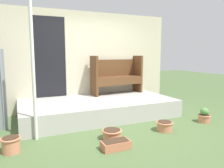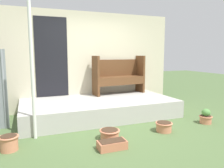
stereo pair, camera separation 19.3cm
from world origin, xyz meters
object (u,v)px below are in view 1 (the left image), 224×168
at_px(flower_pot_left, 11,144).
at_px(flower_pot_right, 165,126).
at_px(planter_box_rect, 116,145).
at_px(bench, 117,74).
at_px(flower_pot_far_right, 204,116).
at_px(support_post, 33,72).
at_px(flower_pot_middle, 112,134).

relative_size(flower_pot_left, flower_pot_right, 0.91).
xyz_separation_m(flower_pot_right, planter_box_rect, (-1.22, -0.36, -0.03)).
bearing_deg(flower_pot_left, planter_box_rect, -19.49).
height_order(bench, flower_pot_left, bench).
bearing_deg(bench, flower_pot_left, -149.43).
bearing_deg(flower_pot_far_right, planter_box_rect, -169.17).
xyz_separation_m(flower_pot_left, flower_pot_right, (2.73, -0.18, -0.03)).
xyz_separation_m(support_post, flower_pot_far_right, (3.47, -0.46, -1.04)).
xyz_separation_m(support_post, bench, (2.28, 1.54, -0.24)).
xyz_separation_m(support_post, flower_pot_left, (-0.40, -0.38, -1.05)).
height_order(flower_pot_middle, flower_pot_far_right, flower_pot_far_right).
bearing_deg(support_post, planter_box_rect, -39.37).
bearing_deg(planter_box_rect, flower_pot_middle, 74.51).
bearing_deg(support_post, flower_pot_far_right, -7.55).
relative_size(support_post, flower_pot_right, 7.09).
bearing_deg(support_post, bench, 34.10).
height_order(flower_pot_right, flower_pot_far_right, flower_pot_far_right).
xyz_separation_m(flower_pot_left, planter_box_rect, (1.51, -0.53, -0.06)).
bearing_deg(flower_pot_middle, flower_pot_far_right, 1.47).
height_order(support_post, flower_pot_middle, support_post).
bearing_deg(flower_pot_middle, flower_pot_left, 175.04).
distance_m(support_post, flower_pot_far_right, 3.65).
bearing_deg(flower_pot_far_right, support_post, 172.45).
relative_size(bench, flower_pot_far_right, 4.61).
bearing_deg(flower_pot_right, planter_box_rect, -163.67).
bearing_deg(planter_box_rect, flower_pot_right, 16.33).
xyz_separation_m(support_post, flower_pot_middle, (1.22, -0.52, -1.09)).
height_order(support_post, flower_pot_far_right, support_post).
relative_size(support_post, flower_pot_left, 7.83).
xyz_separation_m(flower_pot_middle, flower_pot_far_right, (2.25, 0.06, 0.04)).
distance_m(flower_pot_middle, flower_pot_far_right, 2.25).
bearing_deg(planter_box_rect, support_post, 140.63).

